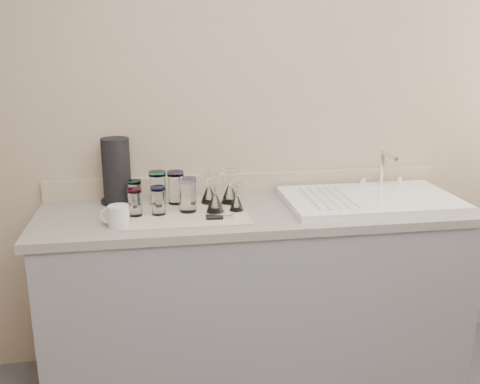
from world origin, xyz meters
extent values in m
cube|color=tan|center=(0.00, 1.50, 1.25)|extent=(3.50, 0.04, 2.50)
cube|color=gray|center=(0.00, 1.20, 0.43)|extent=(2.00, 0.60, 0.86)
cube|color=gray|center=(0.00, 1.20, 0.88)|extent=(2.06, 0.62, 0.04)
cube|color=white|center=(0.55, 1.20, 0.92)|extent=(0.82, 0.50, 0.03)
cylinder|color=silver|center=(0.69, 1.40, 1.03)|extent=(0.02, 0.02, 0.18)
cylinder|color=silver|center=(0.69, 1.32, 1.10)|extent=(0.02, 0.16, 0.02)
cylinder|color=silver|center=(0.59, 1.40, 0.96)|extent=(0.03, 0.03, 0.04)
cylinder|color=silver|center=(0.79, 1.40, 0.96)|extent=(0.03, 0.03, 0.04)
cube|color=beige|center=(-0.35, 1.18, 0.90)|extent=(0.55, 0.42, 0.01)
cylinder|color=white|center=(-0.58, 1.32, 0.96)|extent=(0.06, 0.06, 0.11)
cylinder|color=teal|center=(-0.58, 1.32, 1.02)|extent=(0.06, 0.06, 0.02)
cylinder|color=white|center=(-0.47, 1.32, 0.98)|extent=(0.08, 0.08, 0.14)
cylinder|color=#30B7B0|center=(-0.47, 1.32, 1.06)|extent=(0.08, 0.08, 0.02)
cylinder|color=white|center=(-0.38, 1.32, 0.98)|extent=(0.08, 0.08, 0.14)
cylinder|color=#5A4297|center=(-0.38, 1.32, 1.06)|extent=(0.08, 0.08, 0.02)
cylinder|color=white|center=(-0.57, 1.16, 0.96)|extent=(0.06, 0.06, 0.11)
cylinder|color=#C71556|center=(-0.57, 1.16, 1.03)|extent=(0.06, 0.06, 0.02)
cylinder|color=white|center=(-0.47, 1.16, 0.97)|extent=(0.06, 0.06, 0.11)
cylinder|color=blue|center=(-0.47, 1.16, 1.03)|extent=(0.07, 0.07, 0.02)
cylinder|color=white|center=(-0.34, 1.19, 0.98)|extent=(0.08, 0.08, 0.14)
cylinder|color=#9E8FD4|center=(-0.34, 1.19, 1.06)|extent=(0.08, 0.08, 0.02)
cone|color=white|center=(-0.23, 1.31, 0.95)|extent=(0.08, 0.08, 0.08)
cylinder|color=white|center=(-0.23, 1.31, 1.01)|extent=(0.01, 0.01, 0.06)
cylinder|color=white|center=(-0.23, 1.31, 1.05)|extent=(0.08, 0.08, 0.01)
cone|color=white|center=(-0.13, 1.29, 0.95)|extent=(0.09, 0.09, 0.09)
cylinder|color=white|center=(-0.13, 1.29, 1.03)|extent=(0.01, 0.01, 0.07)
cylinder|color=white|center=(-0.13, 1.29, 1.07)|extent=(0.09, 0.09, 0.01)
cone|color=white|center=(-0.21, 1.16, 0.95)|extent=(0.08, 0.08, 0.08)
cylinder|color=white|center=(-0.21, 1.16, 1.02)|extent=(0.01, 0.01, 0.06)
cylinder|color=white|center=(-0.21, 1.16, 1.05)|extent=(0.08, 0.08, 0.01)
cone|color=white|center=(-0.11, 1.17, 0.94)|extent=(0.07, 0.07, 0.06)
cylinder|color=white|center=(-0.11, 1.17, 1.00)|extent=(0.01, 0.01, 0.05)
cylinder|color=white|center=(-0.11, 1.17, 1.03)|extent=(0.07, 0.07, 0.01)
cube|color=silver|center=(-0.17, 1.05, 0.92)|extent=(0.05, 0.03, 0.02)
cylinder|color=black|center=(-0.22, 1.05, 0.92)|extent=(0.10, 0.02, 0.02)
cylinder|color=black|center=(-0.22, 1.07, 0.92)|extent=(0.10, 0.05, 0.02)
cylinder|color=silver|center=(-0.64, 1.05, 0.95)|extent=(0.11, 0.11, 0.09)
torus|color=silver|center=(-0.68, 1.06, 0.95)|extent=(0.07, 0.03, 0.07)
cylinder|color=black|center=(-0.66, 1.41, 0.91)|extent=(0.17, 0.17, 0.01)
cylinder|color=black|center=(-0.66, 1.41, 1.07)|extent=(0.13, 0.13, 0.30)
camera|label=1|loc=(-0.47, -1.16, 1.67)|focal=40.00mm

